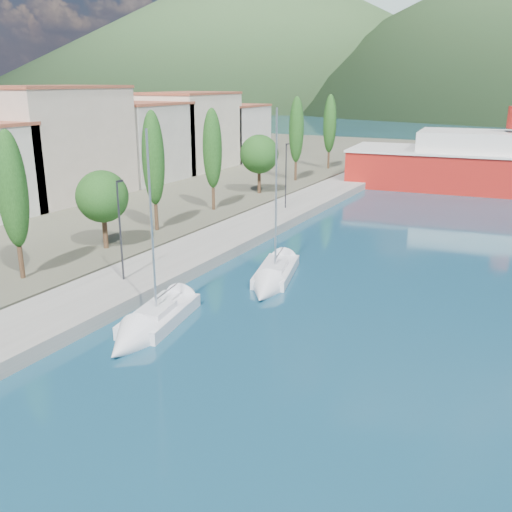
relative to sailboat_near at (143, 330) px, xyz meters
The scene contains 8 objects.
ground 110.92m from the sailboat_near, 87.98° to the left, with size 1400.00×1400.00×0.00m, color navy.
quay 17.60m from the sailboat_near, 106.78° to the left, with size 5.00×88.00×0.80m, color gray.
land_strip 50.76m from the sailboat_near, 148.07° to the left, with size 70.00×148.00×0.70m, color #565644.
town_buildings 39.83m from the sailboat_near, 135.34° to the left, with size 9.20×69.20×11.30m.
tree_row 26.13m from the sailboat_near, 115.46° to the left, with size 4.12×65.00×10.02m.
lamp_posts 8.23m from the sailboat_near, 134.04° to the left, with size 0.15×45.08×6.06m.
sailboat_near is the anchor object (origin of this frame).
sailboat_mid 9.91m from the sailboat_near, 75.95° to the left, with size 4.15×8.42×11.72m.
Camera 1 is at (13.54, -11.55, 12.39)m, focal length 40.00 mm.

